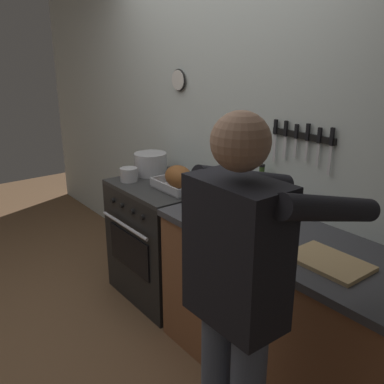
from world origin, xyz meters
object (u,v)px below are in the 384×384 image
at_px(person_cook, 239,295).
at_px(cutting_board, 329,262).
at_px(bottle_dish_soap, 224,192).
at_px(bottle_hot_sauce, 234,200).
at_px(roasting_pan, 179,179).
at_px(stove, 165,240).
at_px(saucepan, 129,175).
at_px(stock_pot, 151,164).
at_px(bottle_olive_oil, 261,188).

xyz_separation_m(person_cook, cutting_board, (-0.00, 0.57, -0.04)).
distance_m(bottle_dish_soap, bottle_hot_sauce, 0.12).
xyz_separation_m(person_cook, bottle_dish_soap, (-0.89, 0.71, 0.03)).
xyz_separation_m(roasting_pan, bottle_dish_soap, (0.43, 0.04, 0.01)).
distance_m(stove, person_cook, 1.70).
relative_size(bottle_dish_soap, bottle_hot_sauce, 1.13).
relative_size(stove, saucepan, 6.89).
bearing_deg(bottle_dish_soap, stove, -174.92).
relative_size(stove, roasting_pan, 2.56).
height_order(person_cook, stock_pot, person_cook).
relative_size(roasting_pan, cutting_board, 0.98).
relative_size(person_cook, saucepan, 12.71).
distance_m(bottle_dish_soap, bottle_olive_oil, 0.24).
bearing_deg(person_cook, bottle_dish_soap, 53.01).
xyz_separation_m(person_cook, roasting_pan, (-1.32, 0.67, 0.02)).
bearing_deg(bottle_hot_sauce, stock_pot, 178.27).
xyz_separation_m(roasting_pan, stock_pot, (-0.44, 0.05, 0.01)).
bearing_deg(cutting_board, stove, 176.96).
bearing_deg(cutting_board, bottle_olive_oil, 156.85).
xyz_separation_m(stove, saucepan, (-0.22, -0.17, 0.50)).
xyz_separation_m(person_cook, stock_pot, (-1.76, 0.72, 0.03)).
height_order(stove, roasting_pan, roasting_pan).
height_order(cutting_board, bottle_hot_sauce, bottle_hot_sauce).
xyz_separation_m(bottle_dish_soap, bottle_olive_oil, (0.14, 0.19, 0.03)).
bearing_deg(bottle_hot_sauce, bottle_olive_oil, 84.06).
xyz_separation_m(bottle_dish_soap, bottle_hot_sauce, (0.12, -0.02, -0.01)).
bearing_deg(bottle_hot_sauce, bottle_dish_soap, 169.86).
height_order(roasting_pan, bottle_olive_oil, bottle_olive_oil).
height_order(stock_pot, bottle_dish_soap, bottle_dish_soap).
distance_m(saucepan, bottle_dish_soap, 0.85).
bearing_deg(bottle_olive_oil, stock_pot, -170.02).
height_order(person_cook, saucepan, person_cook).
bearing_deg(cutting_board, person_cook, -89.93).
relative_size(person_cook, bottle_dish_soap, 8.08).
bearing_deg(bottle_olive_oil, cutting_board, -23.15).
height_order(roasting_pan, bottle_dish_soap, bottle_dish_soap).
xyz_separation_m(roasting_pan, cutting_board, (1.32, -0.09, -0.07)).
distance_m(stove, stock_pot, 0.60).
bearing_deg(person_cook, roasting_pan, 64.65).
relative_size(person_cook, bottle_olive_oil, 6.23).
bearing_deg(bottle_dish_soap, person_cook, -38.50).
relative_size(stove, bottle_dish_soap, 4.38).
relative_size(saucepan, bottle_olive_oil, 0.49).
distance_m(saucepan, bottle_hot_sauce, 0.96).
xyz_separation_m(roasting_pan, saucepan, (-0.38, -0.18, -0.03)).
bearing_deg(roasting_pan, saucepan, -154.80).
bearing_deg(person_cook, stock_pot, 69.40).
height_order(stove, bottle_hot_sauce, bottle_hot_sauce).
distance_m(saucepan, cutting_board, 1.71).
distance_m(cutting_board, bottle_olive_oil, 0.82).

